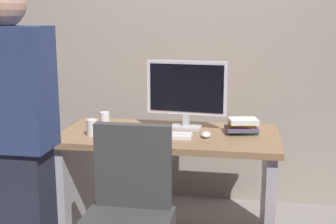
{
  "coord_description": "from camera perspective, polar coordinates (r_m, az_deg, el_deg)",
  "views": [
    {
      "loc": [
        0.47,
        -2.82,
        1.48
      ],
      "look_at": [
        0.0,
        -0.05,
        0.88
      ],
      "focal_mm": 48.73,
      "sensor_mm": 36.0,
      "label": 1
    }
  ],
  "objects": [
    {
      "name": "wall_back",
      "position": [
        3.62,
        2.21,
        12.39
      ],
      "size": [
        6.4,
        0.1,
        3.0
      ],
      "primitive_type": "cube",
      "color": "#9E9384",
      "rests_on": "ground"
    },
    {
      "name": "desk",
      "position": [
        3.02,
        0.16,
        -6.78
      ],
      "size": [
        1.41,
        0.7,
        0.73
      ],
      "color": "#93704C",
      "rests_on": "ground"
    },
    {
      "name": "person_at_desk",
      "position": [
        2.34,
        -18.89,
        -4.45
      ],
      "size": [
        0.4,
        0.24,
        1.64
      ],
      "color": "#262838",
      "rests_on": "ground"
    },
    {
      "name": "monitor",
      "position": [
        3.04,
        2.32,
        2.68
      ],
      "size": [
        0.54,
        0.16,
        0.46
      ],
      "color": "silver",
      "rests_on": "desk"
    },
    {
      "name": "keyboard",
      "position": [
        2.88,
        -1.27,
        -2.86
      ],
      "size": [
        0.43,
        0.14,
        0.02
      ],
      "primitive_type": "cube",
      "rotation": [
        0.0,
        0.0,
        0.02
      ],
      "color": "white",
      "rests_on": "desk"
    },
    {
      "name": "mouse",
      "position": [
        2.87,
        4.78,
        -2.82
      ],
      "size": [
        0.06,
        0.1,
        0.03
      ],
      "primitive_type": "ellipsoid",
      "color": "white",
      "rests_on": "desk"
    },
    {
      "name": "cup_near_keyboard",
      "position": [
        2.93,
        -9.49,
        -1.93
      ],
      "size": [
        0.07,
        0.07,
        0.1
      ],
      "primitive_type": "cylinder",
      "color": "silver",
      "rests_on": "desk"
    },
    {
      "name": "cup_by_monitor",
      "position": [
        3.21,
        -7.93,
        -0.77
      ],
      "size": [
        0.07,
        0.07,
        0.09
      ],
      "primitive_type": "cylinder",
      "color": "silver",
      "rests_on": "desk"
    },
    {
      "name": "book_stack",
      "position": [
        2.98,
        9.29,
        -1.72
      ],
      "size": [
        0.23,
        0.19,
        0.1
      ],
      "color": "#338C59",
      "rests_on": "desk"
    }
  ]
}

